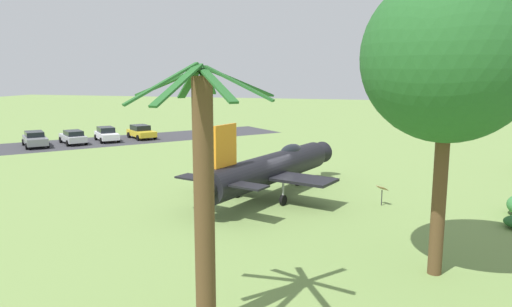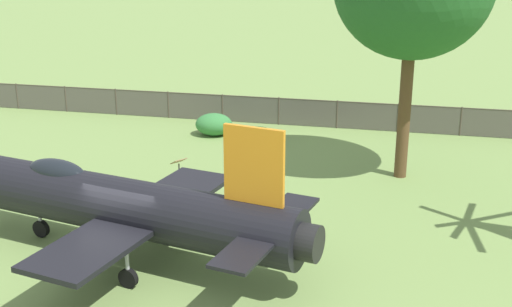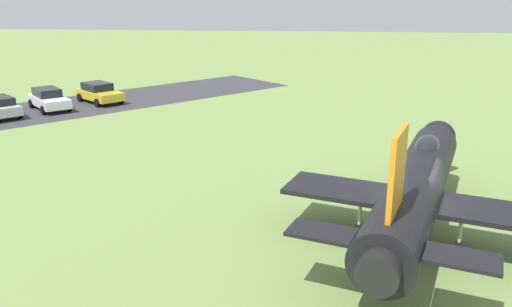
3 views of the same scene
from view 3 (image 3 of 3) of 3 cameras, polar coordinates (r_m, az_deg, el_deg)
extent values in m
plane|color=#75934C|center=(19.33, 16.55, -8.49)|extent=(200.00, 200.00, 0.00)
cube|color=#38383D|center=(40.27, -23.99, 4.02)|extent=(35.98, 37.87, 0.00)
cylinder|color=black|center=(18.66, 17.00, -3.64)|extent=(5.36, 11.76, 1.79)
cone|color=black|center=(24.83, 19.07, 1.30)|extent=(1.94, 1.99, 1.52)
cylinder|color=black|center=(13.11, 13.20, -12.50)|extent=(1.21, 0.90, 1.07)
ellipsoid|color=black|center=(20.89, 18.16, 0.66)|extent=(1.54, 2.37, 0.84)
cube|color=orange|center=(13.81, 15.15, -1.98)|extent=(0.69, 1.75, 2.22)
cube|color=black|center=(18.64, 8.76, -3.82)|extent=(3.91, 3.09, 0.16)
cube|color=black|center=(18.11, 24.87, -5.94)|extent=(3.91, 3.09, 0.16)
cube|color=black|center=(14.42, 7.16, -8.49)|extent=(2.05, 1.60, 0.10)
cube|color=black|center=(13.94, 21.62, -10.59)|extent=(2.05, 1.60, 0.10)
cylinder|color=#A5A8AD|center=(22.25, 18.08, -2.60)|extent=(0.12, 0.12, 1.27)
cylinder|color=black|center=(22.46, 17.93, -4.12)|extent=(0.36, 0.63, 0.60)
cylinder|color=#A5A8AD|center=(18.11, 11.24, -6.61)|extent=(0.12, 0.12, 1.27)
cylinder|color=black|center=(18.38, 11.13, -8.42)|extent=(0.36, 0.63, 0.60)
cylinder|color=#A5A8AD|center=(17.78, 21.37, -7.99)|extent=(0.12, 0.12, 1.27)
cylinder|color=black|center=(18.05, 21.15, -9.81)|extent=(0.36, 0.63, 0.60)
cube|color=gold|center=(42.11, -16.66, 6.17)|extent=(4.53, 4.26, 0.61)
cube|color=black|center=(42.31, -16.94, 7.01)|extent=(2.76, 2.69, 0.57)
cylinder|color=black|center=(41.37, -14.52, 5.73)|extent=(0.63, 0.58, 0.64)
cylinder|color=black|center=(40.50, -16.91, 5.30)|extent=(0.63, 0.58, 0.64)
cylinder|color=black|center=(43.84, -16.35, 6.21)|extent=(0.63, 0.58, 0.64)
cylinder|color=black|center=(43.01, -18.64, 5.80)|extent=(0.63, 0.58, 0.64)
cube|color=silver|center=(40.71, -21.60, 5.34)|extent=(4.35, 4.40, 0.62)
cube|color=black|center=(40.94, -21.84, 6.23)|extent=(2.67, 2.69, 0.57)
cylinder|color=black|center=(39.67, -19.70, 4.80)|extent=(0.60, 0.61, 0.64)
cylinder|color=black|center=(39.16, -22.18, 4.38)|extent=(0.60, 0.61, 0.64)
cylinder|color=black|center=(42.38, -20.98, 5.40)|extent=(0.60, 0.61, 0.64)
cylinder|color=black|center=(41.91, -23.31, 5.02)|extent=(0.60, 0.61, 0.64)
cylinder|color=black|center=(41.41, -25.72, 4.58)|extent=(0.63, 0.58, 0.64)
cylinder|color=black|center=(38.69, -24.35, 3.98)|extent=(0.63, 0.58, 0.64)
camera|label=1|loc=(14.94, 141.16, -15.38)|focal=34.19mm
camera|label=2|loc=(18.30, -49.74, 16.28)|focal=45.91mm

